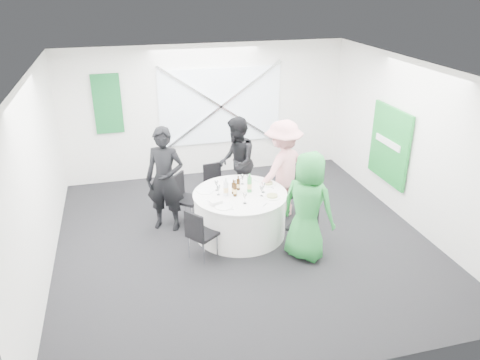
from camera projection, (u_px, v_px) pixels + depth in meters
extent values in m
plane|color=black|center=(243.00, 239.00, 7.83)|extent=(6.00, 6.00, 0.00)
plane|color=silver|center=(244.00, 71.00, 6.70)|extent=(6.00, 6.00, 0.00)
plane|color=white|center=(206.00, 111.00, 9.92)|extent=(6.00, 0.00, 6.00)
plane|color=white|center=(323.00, 270.00, 4.61)|extent=(6.00, 0.00, 6.00)
plane|color=white|center=(37.00, 182.00, 6.57)|extent=(0.00, 6.00, 6.00)
plane|color=white|center=(413.00, 145.00, 7.96)|extent=(0.00, 6.00, 6.00)
cube|color=silver|center=(221.00, 106.00, 9.91)|extent=(2.60, 0.03, 1.60)
cube|color=silver|center=(221.00, 107.00, 9.88)|extent=(2.63, 0.05, 1.84)
cube|color=silver|center=(221.00, 107.00, 9.88)|extent=(2.63, 0.05, 1.84)
cube|color=#136122|center=(108.00, 104.00, 9.28)|extent=(0.55, 0.04, 1.20)
cube|color=#18862F|center=(389.00, 145.00, 8.56)|extent=(0.05, 1.20, 1.40)
cylinder|color=white|center=(240.00, 214.00, 7.86)|extent=(1.52, 1.52, 0.74)
cylinder|color=white|center=(240.00, 194.00, 7.71)|extent=(1.56, 1.56, 0.02)
cube|color=black|center=(216.00, 187.00, 8.78)|extent=(0.43, 0.43, 0.04)
cube|color=black|center=(212.00, 173.00, 8.84)|extent=(0.35, 0.09, 0.40)
cylinder|color=silver|center=(220.00, 193.00, 9.05)|extent=(0.02, 0.02, 0.38)
cylinder|color=silver|center=(206.00, 195.00, 8.94)|extent=(0.02, 0.02, 0.38)
cylinder|color=silver|center=(226.00, 199.00, 8.80)|extent=(0.02, 0.02, 0.38)
cylinder|color=silver|center=(211.00, 202.00, 8.69)|extent=(0.02, 0.02, 0.38)
cube|color=black|center=(188.00, 200.00, 8.22)|extent=(0.57, 0.57, 0.05)
cube|color=black|center=(178.00, 185.00, 8.19)|extent=(0.27, 0.32, 0.43)
cylinder|color=silver|center=(185.00, 206.00, 8.51)|extent=(0.02, 0.02, 0.41)
cylinder|color=silver|center=(176.00, 213.00, 8.23)|extent=(0.02, 0.02, 0.41)
cylinder|color=silver|center=(201.00, 209.00, 8.38)|extent=(0.02, 0.02, 0.41)
cylinder|color=silver|center=(192.00, 217.00, 8.11)|extent=(0.02, 0.02, 0.41)
cube|color=black|center=(290.00, 192.00, 8.49)|extent=(0.54, 0.54, 0.05)
cube|color=black|center=(298.00, 177.00, 8.50)|extent=(0.19, 0.37, 0.44)
cylinder|color=silver|center=(302.00, 204.00, 8.56)|extent=(0.02, 0.02, 0.42)
cylinder|color=silver|center=(289.00, 198.00, 8.80)|extent=(0.02, 0.02, 0.42)
cylinder|color=silver|center=(289.00, 209.00, 8.37)|extent=(0.02, 0.02, 0.42)
cylinder|color=silver|center=(276.00, 203.00, 8.61)|extent=(0.02, 0.02, 0.42)
cube|color=black|center=(302.00, 227.00, 7.36)|extent=(0.56, 0.56, 0.05)
cube|color=black|center=(314.00, 216.00, 7.19)|extent=(0.28, 0.30, 0.42)
cylinder|color=silver|center=(307.00, 246.00, 7.26)|extent=(0.02, 0.02, 0.40)
cylinder|color=silver|center=(314.00, 237.00, 7.51)|extent=(0.02, 0.02, 0.40)
cylinder|color=silver|center=(288.00, 241.00, 7.39)|extent=(0.02, 0.02, 0.40)
cylinder|color=silver|center=(296.00, 232.00, 7.65)|extent=(0.02, 0.02, 0.40)
cube|color=black|center=(203.00, 234.00, 7.17)|extent=(0.54, 0.54, 0.05)
cube|color=black|center=(194.00, 226.00, 6.94)|extent=(0.25, 0.31, 0.41)
cylinder|color=silver|center=(189.00, 247.00, 7.23)|extent=(0.02, 0.02, 0.39)
cylinder|color=silver|center=(204.00, 254.00, 7.06)|extent=(0.02, 0.02, 0.39)
cylinder|color=silver|center=(202.00, 239.00, 7.46)|extent=(0.02, 0.02, 0.39)
cylinder|color=silver|center=(217.00, 245.00, 7.28)|extent=(0.02, 0.02, 0.39)
imported|color=black|center=(165.00, 180.00, 7.85)|extent=(0.78, 0.67, 1.82)
imported|color=black|center=(237.00, 162.00, 8.69)|extent=(0.62, 0.91, 1.72)
imported|color=pink|center=(283.00, 170.00, 8.27)|extent=(1.28, 1.01, 1.80)
imported|color=#268D3A|center=(308.00, 207.00, 7.03)|extent=(0.97, 1.00, 1.73)
cylinder|color=white|center=(232.00, 181.00, 8.14)|extent=(0.29, 0.29, 0.01)
cylinder|color=white|center=(205.00, 191.00, 7.77)|extent=(0.28, 0.28, 0.01)
cylinder|color=white|center=(268.00, 184.00, 8.02)|extent=(0.26, 0.26, 0.01)
cylinder|color=#8A9C54|center=(268.00, 183.00, 8.01)|extent=(0.17, 0.17, 0.02)
cylinder|color=white|center=(272.00, 197.00, 7.56)|extent=(0.27, 0.27, 0.01)
cylinder|color=#8A9C54|center=(272.00, 196.00, 7.56)|extent=(0.18, 0.18, 0.02)
cylinder|color=white|center=(224.00, 206.00, 7.26)|extent=(0.28, 0.28, 0.01)
cube|color=white|center=(216.00, 202.00, 7.32)|extent=(0.21, 0.16, 0.05)
cylinder|color=#3D230B|center=(233.00, 188.00, 7.66)|extent=(0.06, 0.06, 0.19)
cylinder|color=#3D230B|center=(233.00, 181.00, 7.61)|extent=(0.02, 0.02, 0.06)
cylinder|color=#E9C57B|center=(233.00, 189.00, 7.66)|extent=(0.06, 0.06, 0.07)
cylinder|color=#3D230B|center=(238.00, 185.00, 7.79)|extent=(0.06, 0.06, 0.19)
cylinder|color=#3D230B|center=(238.00, 178.00, 7.74)|extent=(0.02, 0.02, 0.06)
cylinder|color=#E9C57B|center=(238.00, 186.00, 7.80)|extent=(0.06, 0.06, 0.07)
cylinder|color=#3D230B|center=(250.00, 185.00, 7.74)|extent=(0.06, 0.06, 0.21)
cylinder|color=#3D230B|center=(250.00, 178.00, 7.68)|extent=(0.02, 0.02, 0.06)
cylinder|color=#E9C57B|center=(250.00, 187.00, 7.74)|extent=(0.06, 0.06, 0.07)
cylinder|color=#3D230B|center=(235.00, 190.00, 7.56)|extent=(0.06, 0.06, 0.22)
cylinder|color=#3D230B|center=(235.00, 182.00, 7.51)|extent=(0.02, 0.02, 0.06)
cylinder|color=#E9C57B|center=(235.00, 191.00, 7.57)|extent=(0.06, 0.06, 0.08)
cylinder|color=green|center=(249.00, 185.00, 7.71)|extent=(0.08, 0.08, 0.26)
cylinder|color=green|center=(250.00, 176.00, 7.64)|extent=(0.03, 0.03, 0.06)
cylinder|color=#E9C57B|center=(249.00, 186.00, 7.72)|extent=(0.08, 0.08, 0.09)
cylinder|color=silver|center=(226.00, 188.00, 7.58)|extent=(0.08, 0.08, 0.25)
cylinder|color=silver|center=(226.00, 180.00, 7.52)|extent=(0.03, 0.03, 0.06)
cylinder|color=#E9C57B|center=(226.00, 190.00, 7.59)|extent=(0.08, 0.08, 0.09)
cylinder|color=white|center=(245.00, 203.00, 7.36)|extent=(0.06, 0.06, 0.00)
cylinder|color=white|center=(245.00, 200.00, 7.34)|extent=(0.01, 0.01, 0.10)
cone|color=white|center=(245.00, 196.00, 7.31)|extent=(0.07, 0.07, 0.08)
cylinder|color=white|center=(242.00, 184.00, 8.04)|extent=(0.06, 0.06, 0.00)
cylinder|color=white|center=(242.00, 181.00, 8.02)|extent=(0.01, 0.01, 0.10)
cone|color=white|center=(242.00, 177.00, 7.99)|extent=(0.07, 0.07, 0.08)
cylinder|color=white|center=(263.00, 192.00, 7.74)|extent=(0.06, 0.06, 0.00)
cylinder|color=white|center=(263.00, 189.00, 7.72)|extent=(0.01, 0.01, 0.10)
cone|color=white|center=(263.00, 185.00, 7.68)|extent=(0.07, 0.07, 0.08)
cylinder|color=white|center=(217.00, 190.00, 7.81)|extent=(0.06, 0.06, 0.00)
cylinder|color=white|center=(217.00, 187.00, 7.79)|extent=(0.01, 0.01, 0.10)
cone|color=white|center=(217.00, 183.00, 7.76)|extent=(0.07, 0.07, 0.08)
cylinder|color=white|center=(261.00, 196.00, 7.61)|extent=(0.06, 0.06, 0.00)
cylinder|color=white|center=(261.00, 193.00, 7.59)|extent=(0.01, 0.01, 0.10)
cone|color=white|center=(262.00, 189.00, 7.56)|extent=(0.07, 0.07, 0.08)
cylinder|color=white|center=(219.00, 195.00, 7.65)|extent=(0.06, 0.06, 0.00)
cylinder|color=white|center=(218.00, 192.00, 7.63)|extent=(0.01, 0.01, 0.10)
cone|color=white|center=(218.00, 187.00, 7.60)|extent=(0.07, 0.07, 0.08)
cylinder|color=white|center=(248.00, 184.00, 8.03)|extent=(0.06, 0.06, 0.00)
cylinder|color=white|center=(248.00, 181.00, 8.01)|extent=(0.01, 0.01, 0.10)
cone|color=white|center=(248.00, 177.00, 7.98)|extent=(0.07, 0.07, 0.08)
cube|color=silver|center=(239.00, 179.00, 8.23)|extent=(0.15, 0.03, 0.01)
cube|color=silver|center=(226.00, 180.00, 8.17)|extent=(0.15, 0.03, 0.01)
cube|color=silver|center=(271.00, 187.00, 7.91)|extent=(0.08, 0.14, 0.01)
cube|color=silver|center=(256.00, 181.00, 8.16)|extent=(0.08, 0.14, 0.01)
cube|color=silver|center=(265.00, 205.00, 7.31)|extent=(0.12, 0.12, 0.01)
cube|color=silver|center=(275.00, 195.00, 7.64)|extent=(0.11, 0.13, 0.01)
cube|color=silver|center=(210.00, 202.00, 7.41)|extent=(0.10, 0.13, 0.01)
cube|color=silver|center=(230.00, 209.00, 7.19)|extent=(0.11, 0.12, 0.01)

